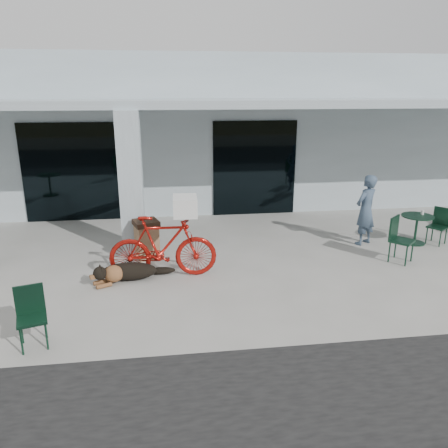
{
  "coord_description": "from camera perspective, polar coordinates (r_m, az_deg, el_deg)",
  "views": [
    {
      "loc": [
        -0.72,
        -7.28,
        3.53
      ],
      "look_at": [
        0.36,
        0.84,
        1.0
      ],
      "focal_mm": 35.0,
      "sensor_mm": 36.0,
      "label": 1
    }
  ],
  "objects": [
    {
      "name": "ground",
      "position": [
        8.12,
        -1.78,
        -8.59
      ],
      "size": [
        80.0,
        80.0,
        0.0
      ],
      "primitive_type": "plane",
      "color": "#AEAAA4",
      "rests_on": "ground"
    },
    {
      "name": "storefront_glass_left",
      "position": [
        12.7,
        -18.85,
        6.36
      ],
      "size": [
        2.8,
        0.06,
        2.7
      ],
      "primitive_type": "cube",
      "color": "black",
      "rests_on": "ground"
    },
    {
      "name": "cafe_chair_near",
      "position": [
        6.84,
        -23.82,
        -11.25
      ],
      "size": [
        0.51,
        0.53,
        0.88
      ],
      "primitive_type": null,
      "rotation": [
        0.0,
        0.0,
        0.28
      ],
      "color": "#133725",
      "rests_on": "ground"
    },
    {
      "name": "trash_receptacle",
      "position": [
        9.61,
        -10.05,
        -1.96
      ],
      "size": [
        0.63,
        0.63,
        0.85
      ],
      "primitive_type": null,
      "rotation": [
        0.0,
        0.0,
        0.32
      ],
      "color": "#856345",
      "rests_on": "ground"
    },
    {
      "name": "building",
      "position": [
        15.85,
        -5.08,
        12.47
      ],
      "size": [
        22.0,
        7.0,
        4.5
      ],
      "primitive_type": "cube",
      "color": "silver",
      "rests_on": "ground"
    },
    {
      "name": "cafe_table_far",
      "position": [
        11.32,
        23.78,
        -0.67
      ],
      "size": [
        0.81,
        0.81,
        0.69
      ],
      "primitive_type": null,
      "rotation": [
        0.0,
        0.0,
        -0.1
      ],
      "color": "#133725",
      "rests_on": "ground"
    },
    {
      "name": "bicycle",
      "position": [
        8.52,
        -7.99,
        -2.96
      ],
      "size": [
        2.09,
        0.65,
        1.25
      ],
      "primitive_type": "imported",
      "rotation": [
        0.0,
        0.0,
        1.54
      ],
      "color": "#A2130D",
      "rests_on": "ground"
    },
    {
      "name": "cafe_chair_far_a",
      "position": [
        9.95,
        22.24,
        -1.97
      ],
      "size": [
        0.65,
        0.65,
        0.97
      ],
      "primitive_type": null,
      "rotation": [
        0.0,
        0.0,
        0.73
      ],
      "color": "#133725",
      "rests_on": "ground"
    },
    {
      "name": "laundry_basket",
      "position": [
        8.27,
        -5.1,
        2.36
      ],
      "size": [
        0.47,
        0.62,
        0.36
      ],
      "primitive_type": "cube",
      "rotation": [
        0.0,
        0.0,
        1.54
      ],
      "color": "white",
      "rests_on": "bicycle"
    },
    {
      "name": "overhang",
      "position": [
        10.91,
        -3.95,
        15.45
      ],
      "size": [
        22.0,
        2.8,
        0.18
      ],
      "primitive_type": "cube",
      "color": "silver",
      "rests_on": "column"
    },
    {
      "name": "cafe_chair_far_b",
      "position": [
        11.48,
        26.12,
        -0.28
      ],
      "size": [
        0.57,
        0.56,
        0.86
      ],
      "primitive_type": null,
      "rotation": [
        0.0,
        0.0,
        -0.96
      ],
      "color": "#133725",
      "rests_on": "ground"
    },
    {
      "name": "person",
      "position": [
        10.72,
        18.01,
        1.74
      ],
      "size": [
        0.73,
        0.66,
        1.67
      ],
      "primitive_type": "imported",
      "rotation": [
        0.0,
        0.0,
        3.69
      ],
      "color": "#3D5168",
      "rests_on": "ground"
    },
    {
      "name": "dog",
      "position": [
        8.63,
        -12.29,
        -5.93
      ],
      "size": [
        1.27,
        0.88,
        0.41
      ],
      "primitive_type": null,
      "rotation": [
        0.0,
        0.0,
        0.43
      ],
      "color": "black",
      "rests_on": "ground"
    },
    {
      "name": "cup_on_table",
      "position": [
        11.37,
        24.49,
        1.4
      ],
      "size": [
        0.08,
        0.08,
        0.1
      ],
      "primitive_type": "cylinder",
      "rotation": [
        0.0,
        0.0,
        -0.1
      ],
      "color": "white",
      "rests_on": "cafe_table_far"
    },
    {
      "name": "cup_near_dog",
      "position": [
        9.0,
        -10.29,
        -5.91
      ],
      "size": [
        0.08,
        0.08,
        0.09
      ],
      "primitive_type": "cylinder",
      "rotation": [
        0.0,
        0.0,
        -0.2
      ],
      "color": "white",
      "rests_on": "ground"
    },
    {
      "name": "storefront_glass_right",
      "position": [
        12.71,
        4.0,
        7.24
      ],
      "size": [
        2.4,
        0.06,
        2.7
      ],
      "primitive_type": "cube",
      "color": "black",
      "rests_on": "ground"
    },
    {
      "name": "column",
      "position": [
        9.81,
        -12.05,
        5.21
      ],
      "size": [
        0.5,
        0.5,
        3.12
      ],
      "primitive_type": "cube",
      "color": "silver",
      "rests_on": "ground"
    }
  ]
}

